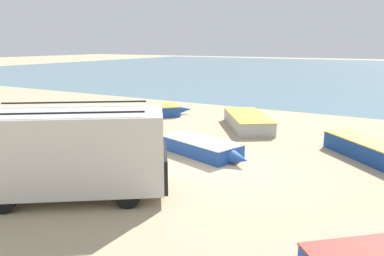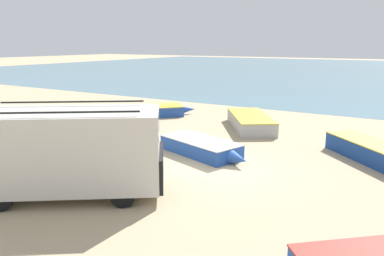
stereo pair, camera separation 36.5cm
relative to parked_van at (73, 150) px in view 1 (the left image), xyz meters
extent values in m
plane|color=tan|center=(2.47, 3.89, -1.29)|extent=(200.00, 200.00, 0.00)
cube|color=slate|center=(2.47, 55.89, -1.29)|extent=(120.00, 80.00, 0.01)
cube|color=beige|center=(-0.02, -0.02, 0.02)|extent=(5.26, 4.60, 2.06)
cube|color=black|center=(2.02, 1.43, -0.55)|extent=(1.24, 1.69, 0.93)
cube|color=#1E232D|center=(1.95, 1.38, 0.64)|extent=(1.15, 1.59, 0.66)
cylinder|color=black|center=(0.67, 1.64, -0.97)|extent=(0.66, 0.56, 0.65)
cylinder|color=black|center=(1.77, 0.08, -0.97)|extent=(0.66, 0.56, 0.65)
cylinder|color=black|center=(-1.82, -0.12, -0.97)|extent=(0.66, 0.56, 0.65)
cylinder|color=black|center=(-0.71, -1.67, -0.97)|extent=(0.66, 0.56, 0.65)
cylinder|color=black|center=(-0.51, 0.67, 1.17)|extent=(3.31, 2.36, 0.05)
cylinder|color=black|center=(0.47, -0.71, 1.17)|extent=(3.31, 2.36, 0.05)
cube|color=navy|center=(6.73, 7.68, -0.98)|extent=(3.51, 3.52, 0.62)
cube|color=gold|center=(6.73, 7.68, -0.74)|extent=(0.95, 0.95, 0.05)
cube|color=gold|center=(6.73, 7.68, -0.65)|extent=(3.54, 3.55, 0.04)
cube|color=#234CA3|center=(1.12, 5.19, -1.03)|extent=(3.47, 2.31, 0.53)
cone|color=#234CA3|center=(2.96, 4.58, -1.03)|extent=(0.82, 0.69, 0.50)
cube|color=silver|center=(1.12, 5.19, -0.83)|extent=(0.59, 1.27, 0.05)
cube|color=silver|center=(1.12, 5.19, -0.75)|extent=(3.50, 2.34, 0.04)
cube|color=#2D66AD|center=(-5.95, 2.01, -0.98)|extent=(3.46, 2.88, 0.63)
cone|color=#2D66AD|center=(-4.29, 0.97, -0.98)|extent=(0.92, 0.88, 0.60)
cube|color=gold|center=(-5.95, 2.01, -0.73)|extent=(0.84, 1.18, 0.05)
cube|color=gold|center=(-5.95, 2.01, -0.64)|extent=(3.49, 2.91, 0.04)
cube|color=#ADA89E|center=(1.01, 10.31, -0.98)|extent=(3.73, 4.40, 0.62)
cone|color=#ADA89E|center=(-0.42, 12.43, -0.98)|extent=(1.00, 1.09, 0.59)
cube|color=gold|center=(1.01, 10.31, -0.74)|extent=(1.37, 1.02, 0.05)
cube|color=gold|center=(1.01, 10.31, -0.66)|extent=(3.76, 4.45, 0.04)
cube|color=#234CA3|center=(-5.31, 10.06, -1.02)|extent=(4.03, 4.17, 0.55)
cone|color=#234CA3|center=(-3.61, 11.91, -1.02)|extent=(1.00, 1.02, 0.52)
cube|color=gold|center=(-5.31, 10.06, -0.81)|extent=(1.28, 1.20, 0.05)
cube|color=gold|center=(-5.31, 10.06, -0.72)|extent=(4.07, 4.21, 0.04)
camera|label=1|loc=(7.58, -6.82, 2.81)|focal=35.00mm
camera|label=2|loc=(7.90, -6.64, 2.81)|focal=35.00mm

